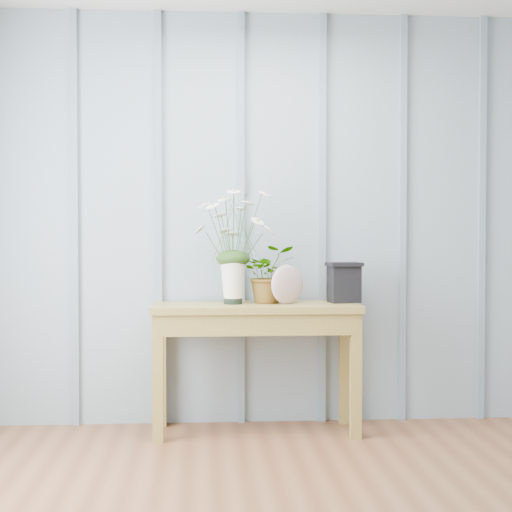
{
  "coord_description": "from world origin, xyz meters",
  "views": [
    {
      "loc": [
        -0.49,
        -2.53,
        1.16
      ],
      "look_at": [
        -0.18,
        1.94,
        1.03
      ],
      "focal_mm": 55.0,
      "sensor_mm": 36.0,
      "label": 1
    }
  ],
  "objects": [
    {
      "name": "room_shell",
      "position": [
        -0.0,
        0.92,
        1.99
      ],
      "size": [
        4.0,
        4.5,
        2.5
      ],
      "color": "#8DA0AA",
      "rests_on": "ground"
    },
    {
      "name": "sideboard",
      "position": [
        -0.18,
        1.99,
        0.64
      ],
      "size": [
        1.2,
        0.45,
        0.75
      ],
      "color": "olive",
      "rests_on": "ground"
    },
    {
      "name": "daisy_vase",
      "position": [
        -0.31,
        2.01,
        1.18
      ],
      "size": [
        0.48,
        0.37,
        0.68
      ],
      "color": "black",
      "rests_on": "sideboard"
    },
    {
      "name": "spider_plant",
      "position": [
        -0.09,
        2.06,
        0.92
      ],
      "size": [
        0.33,
        0.29,
        0.34
      ],
      "primitive_type": "imported",
      "rotation": [
        0.0,
        0.0,
        0.09
      ],
      "color": "#1C3C12",
      "rests_on": "sideboard"
    },
    {
      "name": "felt_disc_vessel",
      "position": [
        0.0,
        1.97,
        0.86
      ],
      "size": [
        0.23,
        0.18,
        0.23
      ],
      "primitive_type": "ellipsoid",
      "rotation": [
        0.0,
        0.0,
        0.56
      ],
      "color": "#985466",
      "rests_on": "sideboard"
    },
    {
      "name": "carved_box",
      "position": [
        0.35,
        2.05,
        0.87
      ],
      "size": [
        0.21,
        0.18,
        0.24
      ],
      "color": "black",
      "rests_on": "sideboard"
    }
  ]
}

